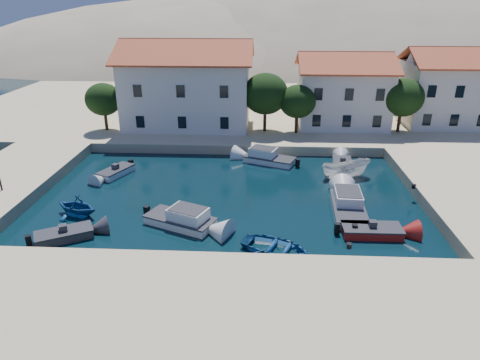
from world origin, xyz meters
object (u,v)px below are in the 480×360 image
cabin_cruiser_east (348,207)px  building_mid (343,88)px  cabin_cruiser_south (180,219)px  building_left (187,82)px  building_right (445,86)px  boat_east (345,177)px  rowboat_south (275,251)px

cabin_cruiser_east → building_mid: bearing=-3.9°
building_mid → cabin_cruiser_south: size_ratio=1.94×
building_left → cabin_cruiser_east: 26.13m
building_right → building_mid: bearing=-175.2°
building_left → cabin_cruiser_south: (3.04, -23.03, -5.46)m
boat_east → cabin_cruiser_east: bearing=154.9°
building_left → building_mid: 18.04m
cabin_cruiser_south → boat_east: size_ratio=1.19×
cabin_cruiser_east → boat_east: bearing=-4.7°
rowboat_south → cabin_cruiser_east: (5.55, 5.63, 0.48)m
cabin_cruiser_south → cabin_cruiser_east: size_ratio=0.93×
building_mid → cabin_cruiser_south: bearing=-121.9°
building_left → building_mid: (18.00, 1.00, -0.71)m
cabin_cruiser_east → boat_east: 7.04m
building_right → boat_east: 21.50m
rowboat_south → building_left: bearing=41.5°
rowboat_south → boat_east: bearing=-6.2°
building_left → boat_east: size_ratio=3.22×
building_right → boat_east: (-13.78, -15.57, -5.47)m
boat_east → building_mid: bearing=-23.9°
building_left → rowboat_south: (9.67, -26.15, -5.94)m
rowboat_south → cabin_cruiser_south: bearing=86.0°
rowboat_south → cabin_cruiser_east: bearing=-23.4°
rowboat_south → boat_east: boat_east is taller
building_mid → rowboat_south: size_ratio=2.39×
building_right → boat_east: building_right is taller
building_mid → cabin_cruiser_east: bearing=-97.3°
building_mid → cabin_cruiser_east: building_mid is taller
building_right → cabin_cruiser_east: (-14.77, -22.52, -5.00)m
cabin_cruiser_east → cabin_cruiser_south: bearing=105.1°
building_mid → rowboat_south: (-8.33, -27.15, -5.22)m
cabin_cruiser_east → boat_east: size_ratio=1.28×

